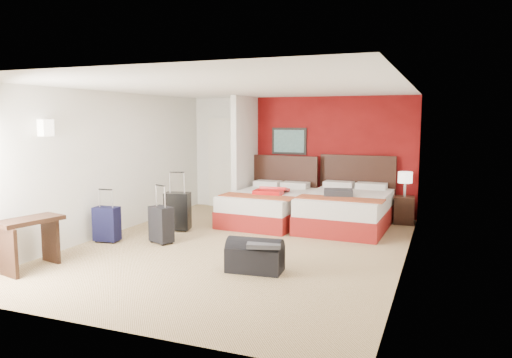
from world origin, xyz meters
The scene contains 17 objects.
ground centered at (0.00, 0.00, 0.00)m, with size 6.50×6.50×0.00m, color tan.
room_walls centered at (-1.40, 1.42, 1.26)m, with size 5.02×6.52×2.50m.
red_accent_panel centered at (0.75, 3.23, 1.25)m, with size 3.50×0.04×2.50m, color maroon.
partition_wall centered at (-1.00, 2.61, 1.25)m, with size 0.12×1.20×2.50m, color silver.
entry_door centered at (-1.75, 3.20, 1.02)m, with size 0.82×0.06×2.05m, color silver.
bed_left centered at (-0.22, 1.93, 0.30)m, with size 1.39×1.99×0.60m, color silver.
bed_right centered at (1.30, 2.02, 0.32)m, with size 1.49×2.12×0.64m, color silver.
red_suitcase_open centered at (-0.12, 1.83, 0.64)m, with size 0.53×0.73×0.09m, color red.
jacket_bundle centered at (1.20, 1.72, 0.70)m, with size 0.51×0.41×0.12m, color #313236.
nightstand centered at (2.28, 2.79, 0.27)m, with size 0.38×0.38×0.53m, color black.
table_lamp centered at (2.28, 2.79, 0.77)m, with size 0.27×0.27×0.48m, color beige.
suitcase_black centered at (-1.52, 0.66, 0.33)m, with size 0.45×0.28×0.67m, color black.
suitcase_charcoal centered at (-1.30, -0.23, 0.29)m, with size 0.39×0.24×0.58m, color black.
suitcase_navy centered at (-2.18, -0.49, 0.28)m, with size 0.40×0.24×0.56m, color black.
duffel_bag centered at (0.67, -1.05, 0.19)m, with size 0.74×0.39×0.37m, color black.
jacket_draped centered at (0.82, -1.10, 0.40)m, with size 0.44×0.37×0.06m, color #3E3F44.
desk centered at (-2.19, -2.07, 0.35)m, with size 0.42×0.84×0.70m, color black.
Camera 1 is at (2.98, -6.89, 2.02)m, focal length 33.98 mm.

